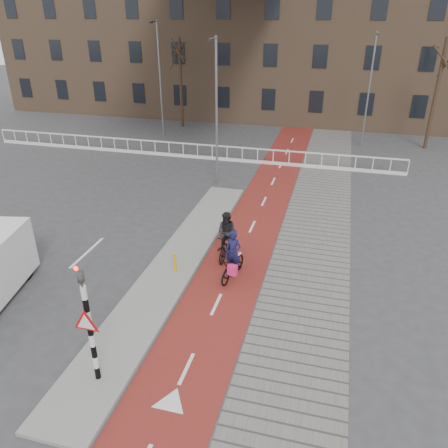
# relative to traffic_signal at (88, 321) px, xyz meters

# --- Properties ---
(ground) EXTENTS (120.00, 120.00, 0.00)m
(ground) POSITION_rel_traffic_signal_xyz_m (0.60, 2.02, -1.99)
(ground) COLOR #38383A
(ground) RESTS_ON ground
(bike_lane) EXTENTS (2.50, 60.00, 0.01)m
(bike_lane) POSITION_rel_traffic_signal_xyz_m (2.10, 12.02, -1.98)
(bike_lane) COLOR maroon
(bike_lane) RESTS_ON ground
(sidewalk) EXTENTS (3.00, 60.00, 0.01)m
(sidewalk) POSITION_rel_traffic_signal_xyz_m (4.90, 12.02, -1.98)
(sidewalk) COLOR slate
(sidewalk) RESTS_ON ground
(curb_island) EXTENTS (1.80, 16.00, 0.12)m
(curb_island) POSITION_rel_traffic_signal_xyz_m (-0.10, 6.02, -1.93)
(curb_island) COLOR gray
(curb_island) RESTS_ON ground
(traffic_signal) EXTENTS (0.80, 0.80, 3.68)m
(traffic_signal) POSITION_rel_traffic_signal_xyz_m (0.00, 0.00, 0.00)
(traffic_signal) COLOR black
(traffic_signal) RESTS_ON curb_island
(bollard) EXTENTS (0.12, 0.12, 0.73)m
(bollard) POSITION_rel_traffic_signal_xyz_m (0.13, 5.43, -1.51)
(bollard) COLOR orange
(bollard) RESTS_ON curb_island
(cyclist_near) EXTENTS (0.96, 1.87, 1.87)m
(cyclist_near) POSITION_rel_traffic_signal_xyz_m (2.25, 5.76, -1.35)
(cyclist_near) COLOR black
(cyclist_near) RESTS_ON bike_lane
(cyclist_far) EXTENTS (0.88, 1.84, 1.94)m
(cyclist_far) POSITION_rel_traffic_signal_xyz_m (1.69, 7.09, -1.18)
(cyclist_far) COLOR black
(cyclist_far) RESTS_ON bike_lane
(railing) EXTENTS (28.00, 0.10, 0.99)m
(railing) POSITION_rel_traffic_signal_xyz_m (-4.40, 19.02, -1.68)
(railing) COLOR silver
(railing) RESTS_ON ground
(townhouse_row) EXTENTS (46.00, 10.00, 15.90)m
(townhouse_row) POSITION_rel_traffic_signal_xyz_m (-2.40, 34.02, 5.82)
(townhouse_row) COLOR #7F6047
(townhouse_row) RESTS_ON ground
(tree_mid) EXTENTS (0.24, 0.24, 6.93)m
(tree_mid) POSITION_rel_traffic_signal_xyz_m (-7.35, 27.10, 1.47)
(tree_mid) COLOR black
(tree_mid) RESTS_ON ground
(tree_right) EXTENTS (0.25, 0.25, 7.29)m
(tree_right) POSITION_rel_traffic_signal_xyz_m (11.44, 25.41, 1.66)
(tree_right) COLOR black
(tree_right) RESTS_ON ground
(streetlight_near) EXTENTS (0.12, 0.12, 7.70)m
(streetlight_near) POSITION_rel_traffic_signal_xyz_m (-0.88, 14.76, 1.86)
(streetlight_near) COLOR slate
(streetlight_near) RESTS_ON ground
(streetlight_left) EXTENTS (0.12, 0.12, 8.22)m
(streetlight_left) POSITION_rel_traffic_signal_xyz_m (-7.56, 23.37, 2.12)
(streetlight_left) COLOR slate
(streetlight_left) RESTS_ON ground
(streetlight_right) EXTENTS (0.12, 0.12, 7.59)m
(streetlight_right) POSITION_rel_traffic_signal_xyz_m (7.09, 24.89, 1.80)
(streetlight_right) COLOR slate
(streetlight_right) RESTS_ON ground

